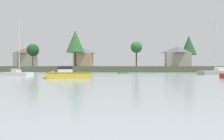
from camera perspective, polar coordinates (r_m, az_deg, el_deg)
The scene contains 12 objects.
far_shore_bank at distance 104.22m, azimuth -0.60°, elevation 0.30°, with size 225.48×40.02×2.01m, color #4C563D.
sailboat_grey at distance 63.70m, azimuth 22.79°, elevation -0.70°, with size 9.99×6.59×13.29m.
sailboat_white at distance 54.68m, azimuth -20.52°, elevation -0.95°, with size 7.75×5.16×11.69m.
cruiser_yellow at distance 39.55m, azimuth -10.75°, elevation -1.20°, with size 7.79×4.18×4.29m.
dinghy_green at distance 68.77m, azimuth 2.46°, elevation -0.67°, with size 2.80×2.20×0.46m.
shore_tree_left at distance 90.70m, azimuth -8.27°, elevation 6.37°, with size 6.36×6.36×12.70m.
shore_tree_center at distance 104.31m, azimuth 16.89°, elevation 5.31°, with size 6.10×6.10×11.96m.
shore_tree_inland_a at distance 103.32m, azimuth -17.38°, elevation 4.28°, with size 4.77×4.77×8.67m.
shore_tree_center_left at distance 101.34m, azimuth 5.51°, elevation 5.10°, with size 4.60×4.60×9.90m.
cottage_hillside at distance 122.95m, azimuth -18.87°, elevation 2.77°, with size 9.88×6.98×8.23m.
cottage_behind_trees at distance 102.65m, azimuth 14.53°, elevation 3.05°, with size 9.91×9.35×7.68m.
cottage_eastern at distance 111.49m, azimuth -6.46°, elevation 3.01°, with size 8.17×8.27×8.15m.
Camera 1 is at (12.99, -12.01, 1.83)m, focal length 40.65 mm.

